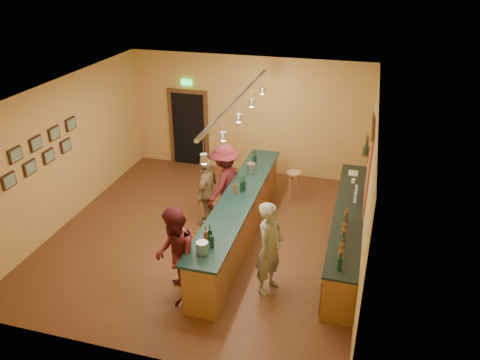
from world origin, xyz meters
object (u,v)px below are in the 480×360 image
(tasting_bar, at_px, (239,215))
(customer_c, at_px, (225,183))
(back_counter, at_px, (347,231))
(customer_a, at_px, (175,256))
(customer_b, at_px, (207,191))
(bartender, at_px, (270,248))
(bar_stool, at_px, (294,177))

(tasting_bar, bearing_deg, customer_c, 125.05)
(back_counter, distance_m, tasting_bar, 2.25)
(customer_a, bearing_deg, customer_b, 163.38)
(customer_a, height_order, customer_b, customer_a)
(customer_b, relative_size, customer_c, 0.89)
(bartender, bearing_deg, customer_a, 132.68)
(customer_c, height_order, bar_stool, customer_c)
(customer_b, bearing_deg, bartender, 47.81)
(back_counter, xyz_separation_m, customer_c, (-2.79, 0.60, 0.42))
(tasting_bar, distance_m, bar_stool, 2.27)
(back_counter, bearing_deg, tasting_bar, -175.37)
(bar_stool, bearing_deg, customer_b, -135.59)
(customer_a, distance_m, customer_c, 2.88)
(customer_c, relative_size, bar_stool, 2.46)
(bartender, bearing_deg, back_counter, -19.28)
(bartender, bearing_deg, bar_stool, 21.46)
(tasting_bar, relative_size, bar_stool, 6.89)
(bartender, bearing_deg, customer_b, 62.87)
(tasting_bar, distance_m, customer_b, 1.01)
(back_counter, height_order, customer_b, customer_b)
(back_counter, xyz_separation_m, bartender, (-1.27, -1.61, 0.41))
(back_counter, distance_m, customer_a, 3.62)
(customer_c, distance_m, bar_stool, 1.93)
(bartender, relative_size, customer_a, 0.99)
(bartender, relative_size, customer_b, 1.11)
(tasting_bar, xyz_separation_m, bartender, (0.96, -1.43, 0.29))
(tasting_bar, height_order, customer_b, customer_b)
(customer_c, bearing_deg, bartender, 48.23)
(tasting_bar, relative_size, customer_a, 2.83)
(tasting_bar, height_order, customer_c, customer_c)
(customer_b, xyz_separation_m, customer_c, (0.32, 0.31, 0.10))
(bar_stool, bearing_deg, bartender, -87.56)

